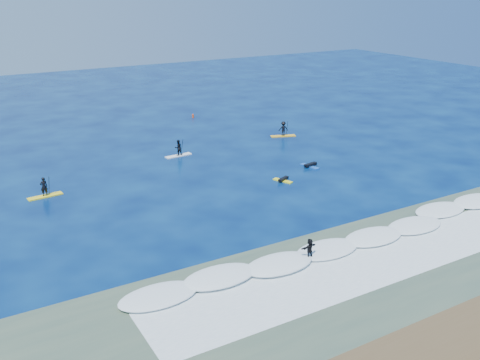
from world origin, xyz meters
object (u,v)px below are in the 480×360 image
prone_paddler_near (283,180)px  marker_buoy (193,116)px  sup_paddler_left (44,190)px  wave_surfer (310,249)px  sup_paddler_center (178,149)px  prone_paddler_far (310,165)px  sup_paddler_right (283,130)px

prone_paddler_near → marker_buoy: 26.70m
sup_paddler_left → wave_surfer: 23.77m
sup_paddler_center → marker_buoy: bearing=54.5°
sup_paddler_left → prone_paddler_far: bearing=-17.2°
sup_paddler_right → wave_surfer: 30.23m
sup_paddler_left → prone_paddler_near: sup_paddler_left is taller
sup_paddler_right → marker_buoy: size_ratio=4.84×
sup_paddler_right → wave_surfer: size_ratio=1.53×
marker_buoy → prone_paddler_far: bearing=-87.5°
prone_paddler_near → wave_surfer: bearing=128.9°
prone_paddler_near → prone_paddler_far: size_ratio=0.87×
sup_paddler_center → prone_paddler_far: size_ratio=1.33×
sup_paddler_left → marker_buoy: sup_paddler_left is taller
sup_paddler_left → wave_surfer: size_ratio=1.47×
prone_paddler_near → wave_surfer: 14.93m
prone_paddler_near → prone_paddler_far: bearing=-89.3°
sup_paddler_left → prone_paddler_far: 24.70m
sup_paddler_left → sup_paddler_right: size_ratio=0.96×
wave_surfer → marker_buoy: 41.02m
sup_paddler_center → prone_paddler_far: sup_paddler_center is taller
sup_paddler_center → marker_buoy: (8.68, 14.68, -0.48)m
prone_paddler_near → wave_surfer: wave_surfer is taller
sup_paddler_left → sup_paddler_right: bearing=5.6°
wave_surfer → prone_paddler_far: bearing=46.1°
wave_surfer → marker_buoy: bearing=68.6°
sup_paddler_center → wave_surfer: (-1.88, -24.95, 0.05)m
sup_paddler_right → wave_surfer: sup_paddler_right is taller
wave_surfer → sup_paddler_left: bearing=115.4°
sup_paddler_center → prone_paddler_near: bearing=-71.4°
sup_paddler_left → wave_surfer: bearing=-63.7°
sup_paddler_left → prone_paddler_near: size_ratio=1.52×
prone_paddler_far → wave_surfer: bearing=132.6°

